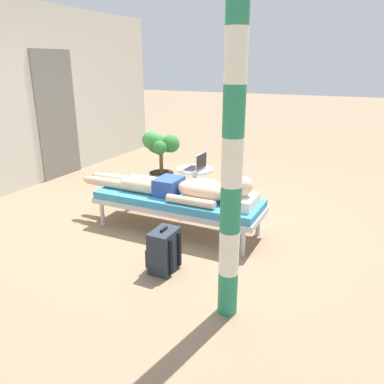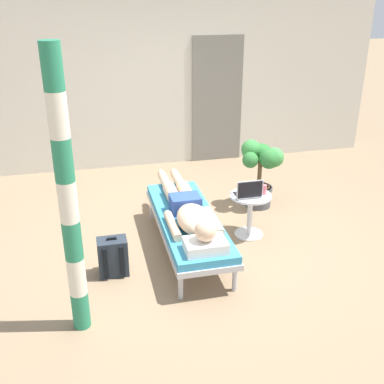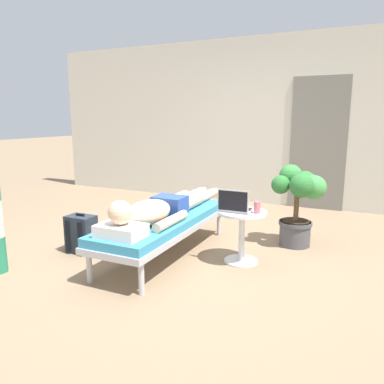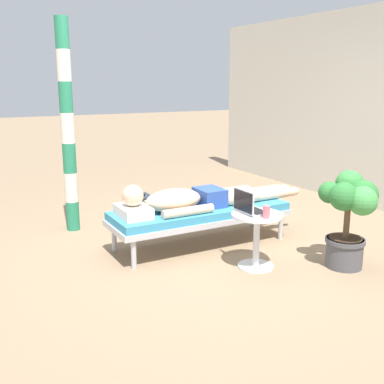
{
  "view_description": "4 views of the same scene",
  "coord_description": "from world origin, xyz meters",
  "px_view_note": "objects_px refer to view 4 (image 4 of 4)",
  "views": [
    {
      "loc": [
        -3.75,
        -2.0,
        1.84
      ],
      "look_at": [
        -0.21,
        -0.31,
        0.5
      ],
      "focal_mm": 35.54,
      "sensor_mm": 36.0,
      "label": 1
    },
    {
      "loc": [
        -1.2,
        -4.57,
        2.72
      ],
      "look_at": [
        -0.12,
        -0.06,
        0.67
      ],
      "focal_mm": 43.63,
      "sensor_mm": 36.0,
      "label": 2
    },
    {
      "loc": [
        1.66,
        -3.38,
        1.42
      ],
      "look_at": [
        0.02,
        0.11,
        0.65
      ],
      "focal_mm": 34.96,
      "sensor_mm": 36.0,
      "label": 3
    },
    {
      "loc": [
        3.96,
        -2.5,
        1.72
      ],
      "look_at": [
        -0.19,
        -0.22,
        0.6
      ],
      "focal_mm": 43.97,
      "sensor_mm": 36.0,
      "label": 4
    }
  ],
  "objects_px": {
    "laptop": "(249,207)",
    "drink_glass": "(266,212)",
    "side_table": "(257,231)",
    "porch_post": "(68,128)",
    "lounge_chair": "(201,214)",
    "person_reclining": "(194,199)",
    "backpack": "(143,212)",
    "potted_plant": "(350,212)"
  },
  "relations": [
    {
      "from": "laptop",
      "to": "drink_glass",
      "type": "distance_m",
      "value": 0.21
    },
    {
      "from": "side_table",
      "to": "porch_post",
      "type": "height_order",
      "value": "porch_post"
    },
    {
      "from": "lounge_chair",
      "to": "person_reclining",
      "type": "bearing_deg",
      "value": -90.0
    },
    {
      "from": "lounge_chair",
      "to": "porch_post",
      "type": "distance_m",
      "value": 1.8
    },
    {
      "from": "lounge_chair",
      "to": "laptop",
      "type": "bearing_deg",
      "value": 8.05
    },
    {
      "from": "backpack",
      "to": "laptop",
      "type": "bearing_deg",
      "value": 14.3
    },
    {
      "from": "laptop",
      "to": "backpack",
      "type": "relative_size",
      "value": 0.73
    },
    {
      "from": "laptop",
      "to": "porch_post",
      "type": "height_order",
      "value": "porch_post"
    },
    {
      "from": "porch_post",
      "to": "backpack",
      "type": "bearing_deg",
      "value": 65.83
    },
    {
      "from": "laptop",
      "to": "side_table",
      "type": "bearing_deg",
      "value": 40.52
    },
    {
      "from": "lounge_chair",
      "to": "laptop",
      "type": "height_order",
      "value": "laptop"
    },
    {
      "from": "person_reclining",
      "to": "backpack",
      "type": "relative_size",
      "value": 5.12
    },
    {
      "from": "backpack",
      "to": "potted_plant",
      "type": "xyz_separation_m",
      "value": [
        2.05,
        1.2,
        0.34
      ]
    },
    {
      "from": "drink_glass",
      "to": "person_reclining",
      "type": "bearing_deg",
      "value": -166.87
    },
    {
      "from": "lounge_chair",
      "to": "backpack",
      "type": "xyz_separation_m",
      "value": [
        -0.85,
        -0.3,
        -0.15
      ]
    },
    {
      "from": "lounge_chair",
      "to": "backpack",
      "type": "distance_m",
      "value": 0.92
    },
    {
      "from": "laptop",
      "to": "porch_post",
      "type": "distance_m",
      "value": 2.32
    },
    {
      "from": "potted_plant",
      "to": "porch_post",
      "type": "distance_m",
      "value": 3.15
    },
    {
      "from": "person_reclining",
      "to": "porch_post",
      "type": "height_order",
      "value": "porch_post"
    },
    {
      "from": "lounge_chair",
      "to": "side_table",
      "type": "height_order",
      "value": "side_table"
    },
    {
      "from": "lounge_chair",
      "to": "potted_plant",
      "type": "bearing_deg",
      "value": 36.92
    },
    {
      "from": "lounge_chair",
      "to": "side_table",
      "type": "bearing_deg",
      "value": 11.09
    },
    {
      "from": "side_table",
      "to": "porch_post",
      "type": "relative_size",
      "value": 0.22
    },
    {
      "from": "drink_glass",
      "to": "potted_plant",
      "type": "relative_size",
      "value": 0.12
    },
    {
      "from": "laptop",
      "to": "porch_post",
      "type": "relative_size",
      "value": 0.13
    },
    {
      "from": "porch_post",
      "to": "lounge_chair",
      "type": "bearing_deg",
      "value": 41.47
    },
    {
      "from": "person_reclining",
      "to": "backpack",
      "type": "height_order",
      "value": "person_reclining"
    },
    {
      "from": "drink_glass",
      "to": "backpack",
      "type": "bearing_deg",
      "value": -166.2
    },
    {
      "from": "person_reclining",
      "to": "potted_plant",
      "type": "height_order",
      "value": "potted_plant"
    },
    {
      "from": "person_reclining",
      "to": "side_table",
      "type": "distance_m",
      "value": 0.83
    },
    {
      "from": "porch_post",
      "to": "potted_plant",
      "type": "bearing_deg",
      "value": 39.26
    },
    {
      "from": "lounge_chair",
      "to": "drink_glass",
      "type": "distance_m",
      "value": 0.97
    },
    {
      "from": "lounge_chair",
      "to": "laptop",
      "type": "relative_size",
      "value": 6.26
    },
    {
      "from": "drink_glass",
      "to": "porch_post",
      "type": "height_order",
      "value": "porch_post"
    },
    {
      "from": "person_reclining",
      "to": "laptop",
      "type": "height_order",
      "value": "laptop"
    },
    {
      "from": "person_reclining",
      "to": "potted_plant",
      "type": "bearing_deg",
      "value": 39.24
    },
    {
      "from": "drink_glass",
      "to": "backpack",
      "type": "height_order",
      "value": "drink_glass"
    },
    {
      "from": "drink_glass",
      "to": "backpack",
      "type": "xyz_separation_m",
      "value": [
        -1.79,
        -0.44,
        -0.38
      ]
    },
    {
      "from": "laptop",
      "to": "potted_plant",
      "type": "bearing_deg",
      "value": 59.35
    },
    {
      "from": "potted_plant",
      "to": "laptop",
      "type": "bearing_deg",
      "value": -120.65
    },
    {
      "from": "side_table",
      "to": "laptop",
      "type": "relative_size",
      "value": 1.69
    },
    {
      "from": "drink_glass",
      "to": "laptop",
      "type": "bearing_deg",
      "value": -169.98
    }
  ]
}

